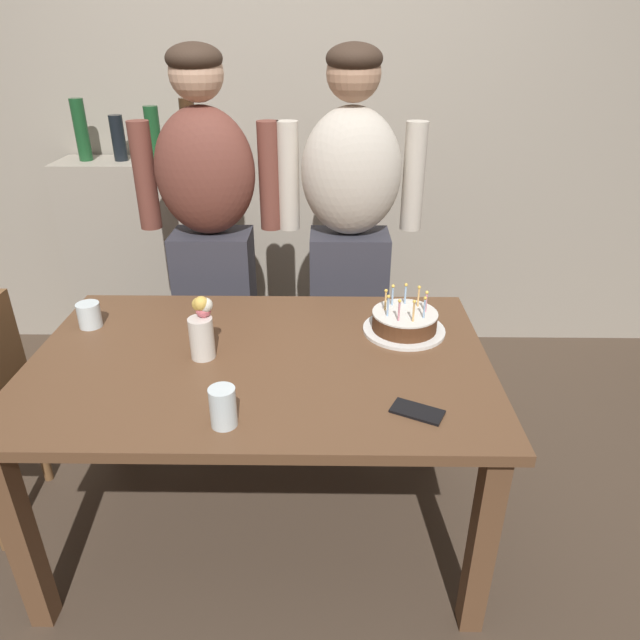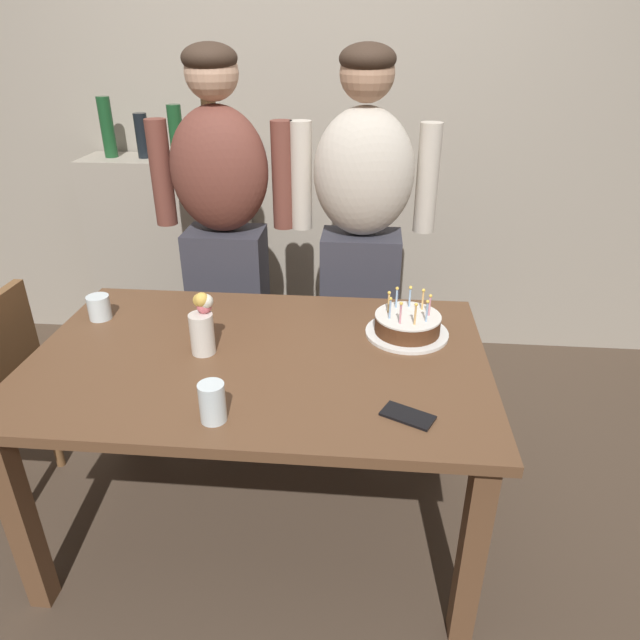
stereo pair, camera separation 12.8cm
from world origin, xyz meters
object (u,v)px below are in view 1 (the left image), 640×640
at_px(water_glass_far, 223,407).
at_px(person_woman_cardigan, 350,244).
at_px(water_glass_near, 89,315).
at_px(birthday_cake, 404,322).
at_px(cell_phone, 417,411).
at_px(flower_vase, 202,328).
at_px(person_man_bearded, 212,243).

height_order(water_glass_far, person_woman_cardigan, person_woman_cardigan).
distance_m(water_glass_near, water_glass_far, 0.81).
distance_m(water_glass_near, person_woman_cardigan, 1.09).
relative_size(birthday_cake, water_glass_near, 3.25).
relative_size(cell_phone, flower_vase, 0.68).
bearing_deg(water_glass_far, person_woman_cardigan, 71.18).
xyz_separation_m(birthday_cake, water_glass_near, (-1.13, 0.03, 0.01)).
xyz_separation_m(person_man_bearded, person_woman_cardigan, (0.60, 0.00, 0.00)).
relative_size(birthday_cake, person_woman_cardigan, 0.18).
bearing_deg(birthday_cake, water_glass_near, 178.65).
relative_size(person_man_bearded, person_woman_cardigan, 1.00).
bearing_deg(flower_vase, person_man_bearded, 97.84).
bearing_deg(flower_vase, person_woman_cardigan, 55.81).
xyz_separation_m(water_glass_near, person_man_bearded, (0.35, 0.53, 0.09)).
bearing_deg(cell_phone, flower_vase, -178.33).
distance_m(water_glass_far, person_woman_cardigan, 1.16).
bearing_deg(person_woman_cardigan, water_glass_near, 28.96).
distance_m(cell_phone, person_man_bearded, 1.29).
height_order(water_glass_far, flower_vase, flower_vase).
xyz_separation_m(cell_phone, person_woman_cardigan, (-0.16, 1.04, 0.13)).
bearing_deg(person_man_bearded, person_woman_cardigan, -180.00).
xyz_separation_m(water_glass_far, flower_vase, (-0.12, 0.36, 0.05)).
relative_size(water_glass_near, person_man_bearded, 0.05).
height_order(water_glass_near, person_woman_cardigan, person_woman_cardigan).
bearing_deg(water_glass_far, water_glass_near, 135.34).
bearing_deg(birthday_cake, person_woman_cardigan, 107.82).
bearing_deg(cell_phone, birthday_cake, 114.21).
height_order(birthday_cake, cell_phone, birthday_cake).
distance_m(person_man_bearded, person_woman_cardigan, 0.60).
bearing_deg(flower_vase, water_glass_far, -71.17).
height_order(flower_vase, person_man_bearded, person_man_bearded).
distance_m(cell_phone, person_woman_cardigan, 1.06).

